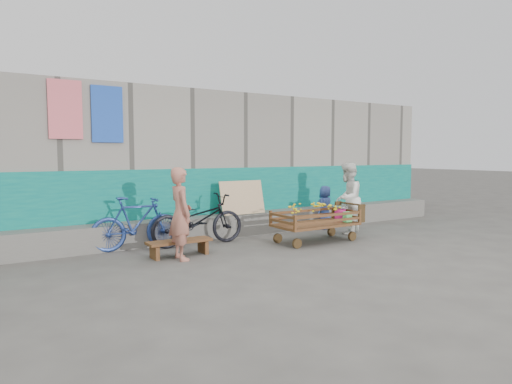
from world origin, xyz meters
TOP-DOWN VIEW (x-y plane):
  - ground at (0.00, 0.00)m, footprint 80.00×80.00m
  - building_wall at (-0.00, 4.05)m, footprint 12.00×3.50m
  - banana_cart at (1.13, 0.91)m, footprint 1.79×0.82m
  - bench at (-1.54, 1.18)m, footprint 1.08×0.32m
  - vendor_man at (-1.61, 0.94)m, footprint 0.39×0.56m
  - woman at (2.33, 1.26)m, footprint 0.92×0.86m
  - child at (2.33, 1.97)m, footprint 0.56×0.46m
  - bicycle_dark at (-0.88, 1.85)m, footprint 1.82×0.69m
  - bicycle_blue at (-1.98, 2.05)m, footprint 1.62×0.60m

SIDE VIEW (x-z plane):
  - ground at x=0.00m, z-range 0.00..0.00m
  - bench at x=-1.54m, z-range 0.06..0.33m
  - bicycle_dark at x=-0.88m, z-range 0.00..0.95m
  - bicycle_blue at x=-1.98m, z-range 0.00..0.95m
  - child at x=2.33m, z-range 0.00..0.98m
  - banana_cart at x=1.13m, z-range 0.13..0.90m
  - vendor_man at x=-1.61m, z-range 0.00..1.49m
  - woman at x=2.33m, z-range 0.00..1.51m
  - building_wall at x=0.00m, z-range -0.03..2.97m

